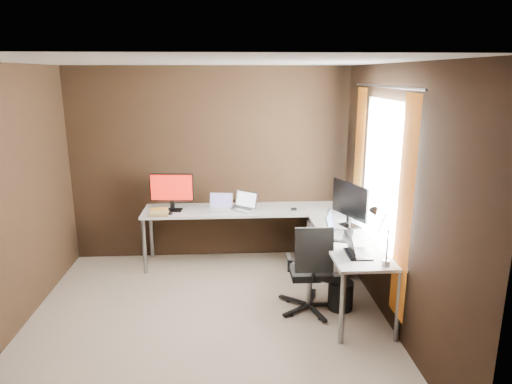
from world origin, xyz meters
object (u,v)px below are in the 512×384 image
monitor_left (172,190)px  desk_lamp (379,229)px  drawer_pedestal (326,249)px  monitor_right (350,202)px  laptop_white (221,206)px  laptop_black_big (336,231)px  laptop_black_small (355,250)px  wastebasket (341,295)px  book_stack (159,212)px  office_chair (310,285)px  laptop_silver (244,205)px

monitor_left → desk_lamp: (2.05, -1.78, 0.06)m
drawer_pedestal → monitor_right: size_ratio=1.03×
laptop_white → desk_lamp: bearing=-42.4°
laptop_black_big → laptop_black_small: laptop_black_big is taller
desk_lamp → wastebasket: desk_lamp is taller
desk_lamp → monitor_left: bearing=117.0°
monitor_left → laptop_black_big: 2.13m
monitor_left → wastebasket: size_ratio=1.81×
book_stack → monitor_right: bearing=-14.5°
office_chair → wastebasket: office_chair is taller
book_stack → wastebasket: 2.36m
monitor_left → monitor_right: size_ratio=0.93×
laptop_silver → book_stack: (-1.04, -0.19, -0.01)m
laptop_white → laptop_black_big: laptop_black_big is taller
monitor_right → book_stack: bearing=53.8°
desk_lamp → laptop_black_small: bearing=103.2°
desk_lamp → drawer_pedestal: bearing=73.5°
monitor_left → drawer_pedestal: bearing=-5.3°
laptop_white → desk_lamp: (1.44, -1.79, 0.29)m
office_chair → monitor_left: bearing=140.9°
desk_lamp → office_chair: size_ratio=0.55×
desk_lamp → wastebasket: bearing=87.4°
monitor_left → book_stack: 0.33m
book_stack → office_chair: office_chair is taller
laptop_black_small → desk_lamp: bearing=-144.3°
monitor_left → office_chair: size_ratio=0.57×
monitor_right → laptop_white: bearing=40.4°
laptop_silver → laptop_black_small: 1.87m
monitor_left → laptop_black_small: (1.90, -1.57, -0.22)m
laptop_black_small → desk_lamp: 0.38m
drawer_pedestal → book_stack: size_ratio=2.40×
monitor_right → book_stack: 2.28m
monitor_left → desk_lamp: bearing=-36.2°
monitor_right → laptop_black_small: (-0.15, -0.82, -0.24)m
drawer_pedestal → laptop_black_small: laptop_black_small is taller
monitor_left → desk_lamp: size_ratio=1.04×
wastebasket → desk_lamp: bearing=-70.6°
drawer_pedestal → office_chair: size_ratio=0.63×
laptop_white → wastebasket: bearing=-36.6°
laptop_white → laptop_silver: laptop_silver is taller
drawer_pedestal → laptop_black_small: size_ratio=1.93×
laptop_black_small → laptop_black_big: bearing=7.0°
wastebasket → laptop_black_small: bearing=-83.3°
laptop_white → wastebasket: 1.90m
monitor_left → laptop_silver: bearing=4.9°
drawer_pedestal → wastebasket: drawer_pedestal is taller
drawer_pedestal → monitor_right: 0.84m
laptop_silver → laptop_black_small: size_ratio=1.29×
monitor_right → laptop_black_big: 0.43m
laptop_silver → wastebasket: bearing=-15.2°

